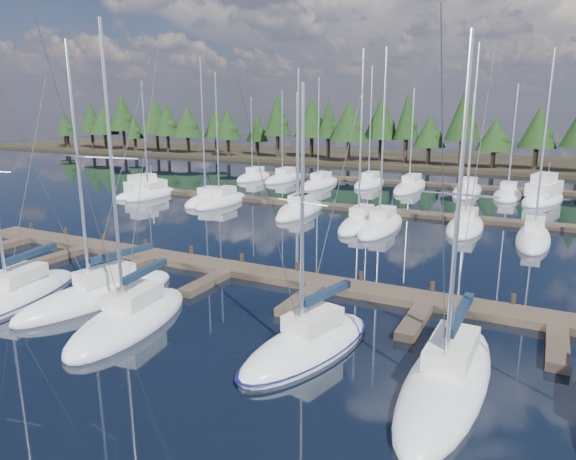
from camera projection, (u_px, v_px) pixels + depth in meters
The scene contains 13 objects.
ground at pixel (312, 231), 42.45m from camera, with size 260.00×260.00×0.00m, color black.
far_shore at pixel (445, 161), 94.46m from camera, with size 220.00×30.00×0.60m, color #2F281A.
main_dock at pixel (228, 272), 31.43m from camera, with size 44.00×6.13×0.90m.
back_docks at pixel (381, 194), 59.40m from camera, with size 50.00×21.80×0.40m.
front_sailboat_1 at pixel (15, 296), 27.11m from camera, with size 4.44×9.33×12.64m.
front_sailboat_2 at pixel (99, 295), 27.28m from camera, with size 4.22×9.64×13.93m.
front_sailboat_3 at pixel (130, 319), 24.15m from camera, with size 4.13×8.69×14.37m.
front_sailboat_4 at pixel (308, 346), 21.53m from camera, with size 4.62×8.47×11.73m.
front_sailboat_5 at pixel (447, 379), 18.86m from camera, with size 3.04×10.26×13.18m.
back_sailboat_rows at pixel (370, 199), 55.93m from camera, with size 48.84×33.43×15.75m.
motor_yacht_left at pixel (146, 192), 59.24m from camera, with size 4.57×8.70×4.13m.
motor_yacht_right at pixel (543, 196), 55.85m from camera, with size 5.65×10.56×5.04m.
tree_line at pixel (441, 124), 84.13m from camera, with size 186.29×12.24×12.39m.
Camera 1 is at (16.79, -7.73, 10.05)m, focal length 32.00 mm.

